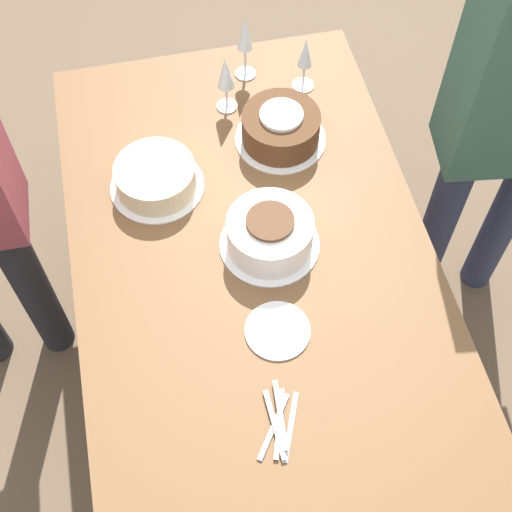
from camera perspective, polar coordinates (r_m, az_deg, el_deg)
name	(u,v)px	position (r m, az deg, el deg)	size (l,w,h in m)	color
ground_plane	(256,377)	(2.54, 0.00, -9.63)	(12.00, 12.00, 0.00)	brown
dining_table	(256,285)	(1.96, 0.00, -2.33)	(1.69, 0.96, 0.75)	brown
cake_center_white	(270,234)	(1.87, 1.11, 1.79)	(0.27, 0.27, 0.12)	white
cake_front_chocolate	(281,128)	(2.10, 2.00, 10.20)	(0.27, 0.27, 0.11)	white
cake_back_decorated	(156,178)	(2.01, -8.03, 6.23)	(0.27, 0.27, 0.08)	white
wine_glass_near	(245,37)	(2.23, -0.90, 17.10)	(0.07, 0.07, 0.22)	silver
wine_glass_far	(305,57)	(2.22, 3.94, 15.62)	(0.07, 0.07, 0.18)	silver
wine_glass_extra	(226,75)	(2.14, -2.45, 14.26)	(0.06, 0.06, 0.19)	silver
dessert_plate_left	(278,331)	(1.78, 1.74, -5.99)	(0.16, 0.16, 0.01)	silver
fork_pile	(280,423)	(1.69, 1.91, -13.20)	(0.20, 0.13, 0.01)	silver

